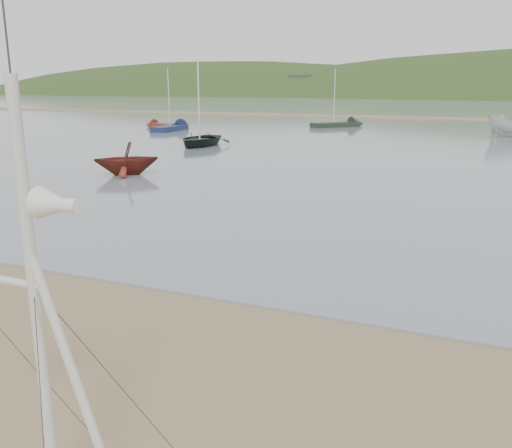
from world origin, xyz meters
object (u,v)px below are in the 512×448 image
at_px(boat_red, 125,143).
at_px(mast_rig, 37,407).
at_px(sailboat_dark_mid, 346,124).
at_px(sailboat_blue_near, 178,127).
at_px(dinghy_red_far, 159,126).
at_px(boat_dark, 199,113).

bearing_deg(boat_red, mast_rig, -5.20).
xyz_separation_m(boat_red, sailboat_dark_mid, (2.19, 35.06, -1.24)).
xyz_separation_m(sailboat_dark_mid, sailboat_blue_near, (-14.19, -10.32, 0.00)).
height_order(mast_rig, dinghy_red_far, mast_rig).
bearing_deg(dinghy_red_far, sailboat_blue_near, -19.31).
bearing_deg(sailboat_dark_mid, dinghy_red_far, -151.31).
bearing_deg(mast_rig, dinghy_red_far, 121.67).
relative_size(boat_dark, boat_red, 1.56).
distance_m(boat_dark, dinghy_red_far, 17.89).
height_order(mast_rig, boat_red, mast_rig).
relative_size(mast_rig, sailboat_dark_mid, 0.83).
xyz_separation_m(mast_rig, sailboat_blue_near, (-24.25, 42.93, -0.97)).
distance_m(mast_rig, boat_red, 21.93).
relative_size(boat_dark, dinghy_red_far, 0.89).
relative_size(dinghy_red_far, sailboat_blue_near, 0.83).
relative_size(sailboat_dark_mid, sailboat_blue_near, 1.00).
bearing_deg(dinghy_red_far, sailboat_dark_mid, 28.69).
bearing_deg(dinghy_red_far, boat_dark, -47.73).
height_order(dinghy_red_far, sailboat_dark_mid, sailboat_dark_mid).
xyz_separation_m(mast_rig, dinghy_red_far, (-27.10, 43.93, -0.99)).
height_order(boat_red, sailboat_blue_near, sailboat_blue_near).
xyz_separation_m(boat_dark, sailboat_blue_near, (-9.10, 12.15, -2.08)).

